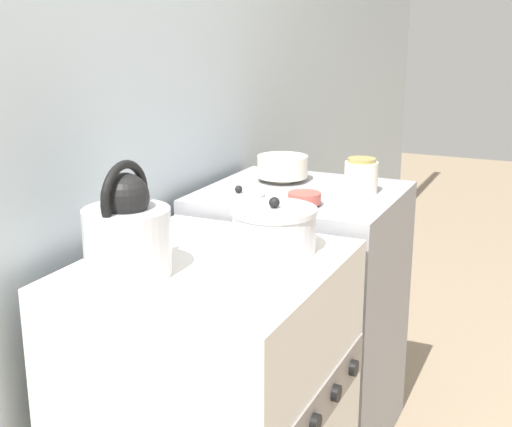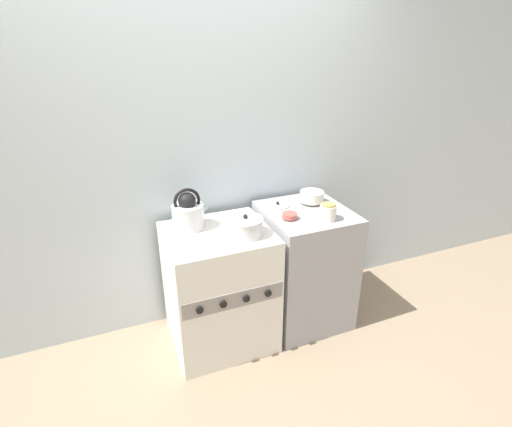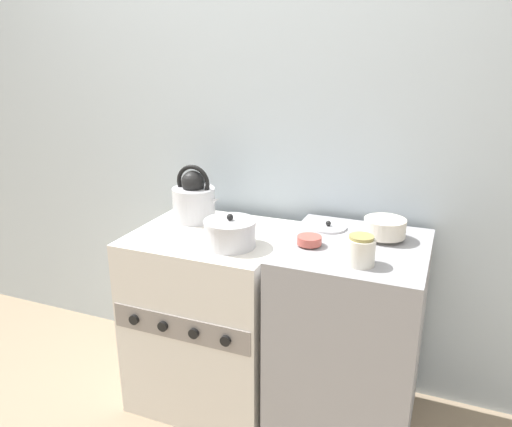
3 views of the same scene
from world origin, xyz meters
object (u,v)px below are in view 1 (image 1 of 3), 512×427
(stove, at_px, (212,415))
(cooking_pot, at_px, (274,229))
(kettle, at_px, (127,231))
(enamel_bowl, at_px, (282,167))
(small_ceramic_bowl, at_px, (304,198))
(storage_jar, at_px, (361,176))
(loose_pot_lid, at_px, (239,194))

(stove, distance_m, cooking_pot, 0.51)
(kettle, xyz_separation_m, cooking_pot, (0.30, -0.24, -0.05))
(enamel_bowl, height_order, small_ceramic_bowl, enamel_bowl)
(stove, bearing_deg, cooking_pot, -35.29)
(kettle, height_order, cooking_pot, kettle)
(stove, xyz_separation_m, cooking_pot, (0.15, -0.11, 0.48))
(stove, xyz_separation_m, small_ceramic_bowl, (0.48, -0.06, 0.48))
(kettle, relative_size, small_ceramic_bowl, 2.74)
(storage_jar, xyz_separation_m, loose_pot_lid, (-0.20, 0.33, -0.05))
(loose_pot_lid, bearing_deg, cooking_pot, -141.92)
(stove, height_order, cooking_pot, cooking_pot)
(kettle, xyz_separation_m, small_ceramic_bowl, (0.63, -0.19, -0.05))
(kettle, bearing_deg, storage_jar, -19.47)
(stove, xyz_separation_m, loose_pot_lid, (0.50, 0.17, 0.46))
(cooking_pot, bearing_deg, small_ceramic_bowl, 7.64)
(kettle, distance_m, storage_jar, 0.90)
(cooking_pot, relative_size, loose_pot_lid, 1.35)
(cooking_pot, relative_size, enamel_bowl, 1.28)
(stove, bearing_deg, loose_pot_lid, 18.43)
(enamel_bowl, bearing_deg, loose_pot_lid, 169.80)
(kettle, xyz_separation_m, enamel_bowl, (0.89, -0.01, -0.02))
(stove, relative_size, enamel_bowl, 4.93)
(cooking_pot, xyz_separation_m, small_ceramic_bowl, (0.33, 0.04, -0.00))
(small_ceramic_bowl, bearing_deg, stove, 172.56)
(enamel_bowl, xyz_separation_m, small_ceramic_bowl, (-0.27, -0.18, -0.03))
(small_ceramic_bowl, bearing_deg, storage_jar, -25.41)
(stove, distance_m, enamel_bowl, 0.91)
(stove, relative_size, storage_jar, 7.53)
(small_ceramic_bowl, xyz_separation_m, storage_jar, (0.22, -0.11, 0.03))
(cooking_pot, bearing_deg, kettle, 141.40)
(stove, height_order, loose_pot_lid, loose_pot_lid)
(stove, distance_m, small_ceramic_bowl, 0.68)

